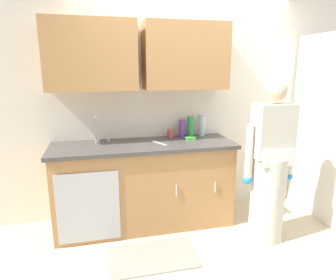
% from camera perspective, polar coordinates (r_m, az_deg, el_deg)
% --- Properties ---
extents(ground_plane, '(9.00, 9.00, 0.00)m').
position_cam_1_polar(ground_plane, '(3.10, 8.60, -20.38)').
color(ground_plane, beige).
extents(kitchen_wall_with_uppers, '(4.80, 0.44, 2.70)m').
position_cam_1_polar(kitchen_wall_with_uppers, '(3.49, 1.16, 9.48)').
color(kitchen_wall_with_uppers, silver).
rests_on(kitchen_wall_with_uppers, ground).
extents(closet_door_panel, '(0.04, 1.10, 2.10)m').
position_cam_1_polar(closet_door_panel, '(3.77, 27.73, 1.69)').
color(closet_door_panel, silver).
rests_on(closet_door_panel, ground).
extents(counter_cabinet, '(1.90, 0.62, 0.90)m').
position_cam_1_polar(counter_cabinet, '(3.36, -4.59, -8.80)').
color(counter_cabinet, '#B27F4C').
rests_on(counter_cabinet, ground).
extents(countertop, '(1.96, 0.66, 0.04)m').
position_cam_1_polar(countertop, '(3.21, -4.70, -1.00)').
color(countertop, '#474442').
rests_on(countertop, counter_cabinet).
extents(sink, '(0.50, 0.36, 0.35)m').
position_cam_1_polar(sink, '(3.18, -12.83, -1.33)').
color(sink, '#B7BABF').
rests_on(sink, counter_cabinet).
extents(person_at_sink, '(0.55, 0.34, 1.62)m').
position_cam_1_polar(person_at_sink, '(3.16, 18.84, -6.28)').
color(person_at_sink, white).
rests_on(person_at_sink, ground).
extents(floor_mat, '(0.80, 0.50, 0.01)m').
position_cam_1_polar(floor_mat, '(3.00, -3.01, -21.41)').
color(floor_mat, gray).
rests_on(floor_mat, ground).
extents(bottle_water_short, '(0.08, 0.08, 0.24)m').
position_cam_1_polar(bottle_water_short, '(3.48, 4.31, 2.56)').
color(bottle_water_short, '#2D8C4C').
rests_on(bottle_water_short, countertop).
extents(bottle_soap, '(0.07, 0.07, 0.21)m').
position_cam_1_polar(bottle_soap, '(3.46, 2.67, 2.22)').
color(bottle_soap, '#66388C').
rests_on(bottle_soap, countertop).
extents(bottle_dish_liquid, '(0.08, 0.08, 0.24)m').
position_cam_1_polar(bottle_dish_liquid, '(3.57, 6.52, 2.80)').
color(bottle_dish_liquid, silver).
rests_on(bottle_dish_liquid, countertop).
extents(cup_by_sink, '(0.08, 0.08, 0.09)m').
position_cam_1_polar(cup_by_sink, '(3.45, 0.47, 1.23)').
color(cup_by_sink, '#B24C47').
rests_on(cup_by_sink, countertop).
extents(knife_on_counter, '(0.13, 0.23, 0.01)m').
position_cam_1_polar(knife_on_counter, '(3.19, -1.62, -0.60)').
color(knife_on_counter, silver).
rests_on(knife_on_counter, countertop).
extents(sponge, '(0.11, 0.07, 0.03)m').
position_cam_1_polar(sponge, '(3.37, 4.28, 0.33)').
color(sponge, '#4CBF4C').
rests_on(sponge, countertop).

